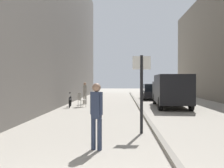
% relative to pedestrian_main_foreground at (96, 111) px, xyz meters
% --- Properties ---
extents(ground_plane, '(80.00, 80.00, 0.00)m').
position_rel_pedestrian_main_foreground_xyz_m(ground_plane, '(0.18, 8.52, -0.98)').
color(ground_plane, '#A8A093').
extents(building_facade_left, '(3.15, 40.00, 12.54)m').
position_rel_pedestrian_main_foreground_xyz_m(building_facade_left, '(-5.00, 8.52, 5.29)').
color(building_facade_left, slate).
rests_on(building_facade_left, ground_plane).
extents(kerb_strip, '(0.16, 40.00, 0.12)m').
position_rel_pedestrian_main_foreground_xyz_m(kerb_strip, '(1.76, 8.52, -0.92)').
color(kerb_strip, gray).
rests_on(kerb_strip, ground_plane).
extents(pedestrian_main_foreground, '(0.33, 0.24, 1.69)m').
position_rel_pedestrian_main_foreground_xyz_m(pedestrian_main_foreground, '(0.00, 0.00, 0.00)').
color(pedestrian_main_foreground, '#2D3851').
rests_on(pedestrian_main_foreground, ground_plane).
extents(pedestrian_mid_block, '(0.31, 0.25, 1.62)m').
position_rel_pedestrian_main_foreground_xyz_m(pedestrian_mid_block, '(-2.13, 12.10, -0.04)').
color(pedestrian_mid_block, gray).
rests_on(pedestrian_mid_block, ground_plane).
extents(delivery_van, '(2.23, 5.64, 2.13)m').
position_rel_pedestrian_main_foreground_xyz_m(delivery_van, '(3.86, 10.22, 0.18)').
color(delivery_van, black).
rests_on(delivery_van, ground_plane).
extents(parked_car, '(1.89, 4.23, 1.45)m').
position_rel_pedestrian_main_foreground_xyz_m(parked_car, '(3.40, 17.16, -0.27)').
color(parked_car, black).
rests_on(parked_car, ground_plane).
extents(street_sign_post, '(0.60, 0.10, 2.60)m').
position_rel_pedestrian_main_foreground_xyz_m(street_sign_post, '(1.30, 2.03, 0.57)').
color(street_sign_post, black).
rests_on(street_sign_post, ground_plane).
extents(bicycle_leaning, '(0.29, 1.76, 0.98)m').
position_rel_pedestrian_main_foreground_xyz_m(bicycle_leaning, '(-2.81, 10.04, -0.60)').
color(bicycle_leaning, black).
rests_on(bicycle_leaning, ground_plane).
extents(cafe_chair_near_window, '(0.62, 0.62, 0.94)m').
position_rel_pedestrian_main_foreground_xyz_m(cafe_chair_near_window, '(-2.10, 10.08, -0.43)').
color(cafe_chair_near_window, '#B7B2A8').
rests_on(cafe_chair_near_window, ground_plane).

